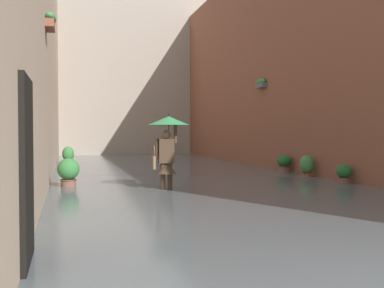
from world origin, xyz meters
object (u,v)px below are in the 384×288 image
potted_plant_far_left (307,166)px  person_wading (167,137)px  potted_plant_mid_right (68,156)px  potted_plant_far_right (68,173)px  potted_plant_near_left (284,165)px  potted_plant_mid_left (344,175)px

potted_plant_far_left → person_wading: bearing=19.3°
person_wading → potted_plant_far_left: bearing=-160.7°
potted_plant_far_left → potted_plant_mid_right: bearing=-48.6°
potted_plant_far_right → potted_plant_near_left: bearing=-164.6°
person_wading → potted_plant_far_right: (2.39, -1.23, -0.94)m
potted_plant_mid_right → potted_plant_far_left: 11.09m
person_wading → potted_plant_near_left: (-4.95, -3.25, -1.03)m
person_wading → potted_plant_far_right: person_wading is taller
person_wading → potted_plant_near_left: person_wading is taller
potted_plant_mid_right → potted_plant_mid_left: potted_plant_mid_right is taller
person_wading → potted_plant_mid_left: 5.10m
potted_plant_mid_right → potted_plant_far_left: size_ratio=1.07×
person_wading → potted_plant_far_left: person_wading is taller
potted_plant_mid_right → potted_plant_near_left: bearing=137.1°
potted_plant_far_right → potted_plant_far_left: potted_plant_far_right is taller
potted_plant_far_right → potted_plant_mid_left: bearing=169.2°
potted_plant_far_right → person_wading: bearing=152.7°
potted_plant_mid_right → person_wading: bearing=103.2°
potted_plant_mid_right → potted_plant_near_left: (-7.32, 6.81, -0.05)m
potted_plant_mid_right → potted_plant_far_left: (-7.33, 8.32, -0.00)m
potted_plant_mid_left → potted_plant_far_left: bearing=-89.3°
potted_plant_far_left → potted_plant_near_left: potted_plant_far_left is taller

